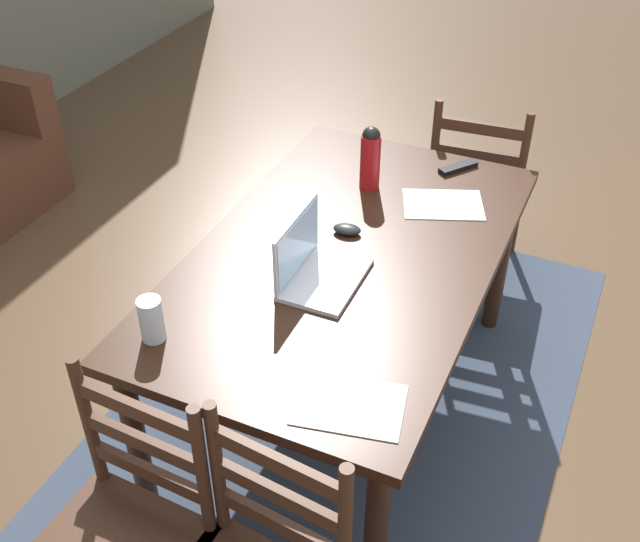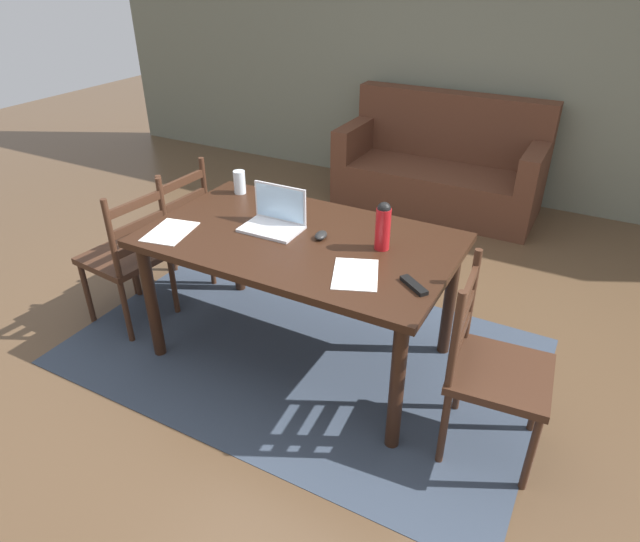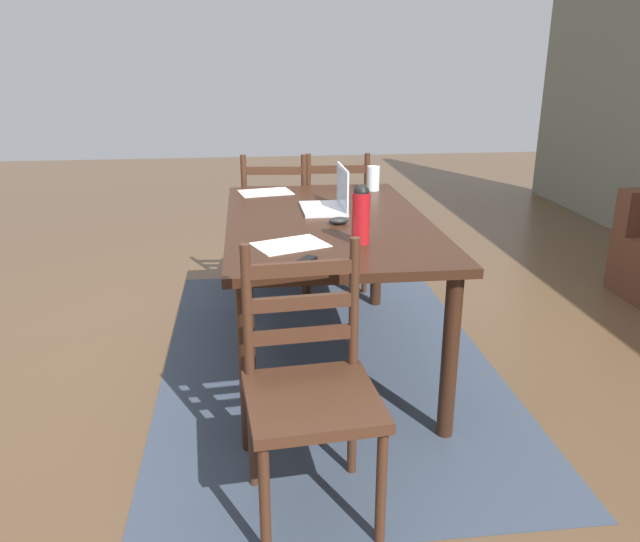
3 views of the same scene
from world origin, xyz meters
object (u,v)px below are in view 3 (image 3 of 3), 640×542
at_px(dining_table, 327,236).
at_px(computer_mouse, 339,221).
at_px(chair_left_far, 335,222).
at_px(tv_remote, 302,264).
at_px(chair_left_near, 276,224).
at_px(chair_right_near, 310,391).
at_px(laptop, 331,199).
at_px(drinking_glass, 373,178).
at_px(water_bottle, 361,213).

distance_m(dining_table, computer_mouse, 0.16).
height_order(chair_left_far, tv_remote, chair_left_far).
relative_size(chair_left_far, computer_mouse, 9.50).
xyz_separation_m(dining_table, chair_left_near, (-1.12, -0.20, -0.22)).
xyz_separation_m(chair_right_near, laptop, (-1.30, 0.24, 0.37)).
xyz_separation_m(dining_table, drinking_glass, (-0.64, 0.36, 0.16)).
xyz_separation_m(drinking_glass, tv_remote, (1.35, -0.55, -0.06)).
height_order(chair_left_near, computer_mouse, chair_left_near).
bearing_deg(tv_remote, chair_left_near, 126.43).
bearing_deg(drinking_glass, chair_right_near, -17.61).
relative_size(computer_mouse, tv_remote, 0.59).
relative_size(dining_table, chair_right_near, 1.74).
relative_size(dining_table, chair_left_near, 1.74).
xyz_separation_m(chair_right_near, chair_left_far, (-2.23, 0.40, 0.00)).
distance_m(laptop, water_bottle, 0.62).
bearing_deg(drinking_glass, computer_mouse, -22.81).
bearing_deg(laptop, chair_left_near, -165.38).
bearing_deg(drinking_glass, water_bottle, -14.05).
height_order(computer_mouse, tv_remote, computer_mouse).
height_order(laptop, tv_remote, laptop).
distance_m(water_bottle, computer_mouse, 0.35).
bearing_deg(chair_left_near, dining_table, 10.25).
bearing_deg(water_bottle, chair_right_near, -22.97).
bearing_deg(laptop, water_bottle, 4.13).
bearing_deg(dining_table, laptop, 166.62).
bearing_deg(tv_remote, drinking_glass, 104.04).
bearing_deg(chair_left_far, computer_mouse, -7.14).
bearing_deg(computer_mouse, tv_remote, -30.96).
distance_m(dining_table, chair_right_near, 1.16).
relative_size(chair_right_near, chair_left_near, 1.00).
bearing_deg(dining_table, chair_right_near, -10.21).
relative_size(laptop, tv_remote, 1.90).
relative_size(dining_table, laptop, 5.12).
bearing_deg(computer_mouse, laptop, 170.11).
height_order(water_bottle, tv_remote, water_bottle).
xyz_separation_m(laptop, drinking_glass, (-0.46, 0.31, 0.01)).
relative_size(chair_right_near, drinking_glass, 6.60).
distance_m(dining_table, chair_left_near, 1.16).
distance_m(chair_left_near, water_bottle, 1.64).
height_order(dining_table, tv_remote, tv_remote).
bearing_deg(chair_right_near, chair_left_far, 169.93).
bearing_deg(chair_left_far, water_bottle, -4.00).
xyz_separation_m(chair_left_far, computer_mouse, (1.22, -0.15, 0.33)).
height_order(water_bottle, drinking_glass, water_bottle).
xyz_separation_m(dining_table, computer_mouse, (0.11, 0.04, 0.11)).
distance_m(chair_right_near, tv_remote, 0.52).
relative_size(chair_left_far, laptop, 2.94).
height_order(dining_table, chair_left_far, chair_left_far).
relative_size(chair_right_near, laptop, 2.94).
bearing_deg(laptop, computer_mouse, -0.05).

